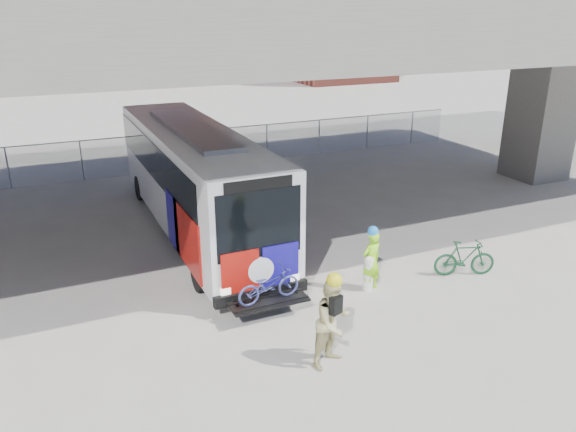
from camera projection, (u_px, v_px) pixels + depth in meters
ground at (296, 263)px, 17.19m from camera, size 160.00×160.00×0.00m
bus at (194, 172)px, 19.06m from camera, size 2.67×12.91×3.69m
overpass at (245, 34)px, 18.32m from camera, size 40.00×16.00×7.95m
chainlink_fence at (190, 139)px, 26.93m from camera, size 30.00×0.06×30.00m
brick_buildings at (105, 28)px, 56.93m from camera, size 54.00×22.00×12.00m
bollard at (368, 271)px, 15.39m from camera, size 0.28×0.28×1.05m
cyclist_hivis at (371, 259)px, 15.30m from camera, size 0.70×0.54×1.88m
cyclist_tan at (333, 322)px, 12.03m from camera, size 1.17×1.05×2.18m
bike_parked at (465, 258)px, 16.25m from camera, size 1.85×1.11×1.08m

